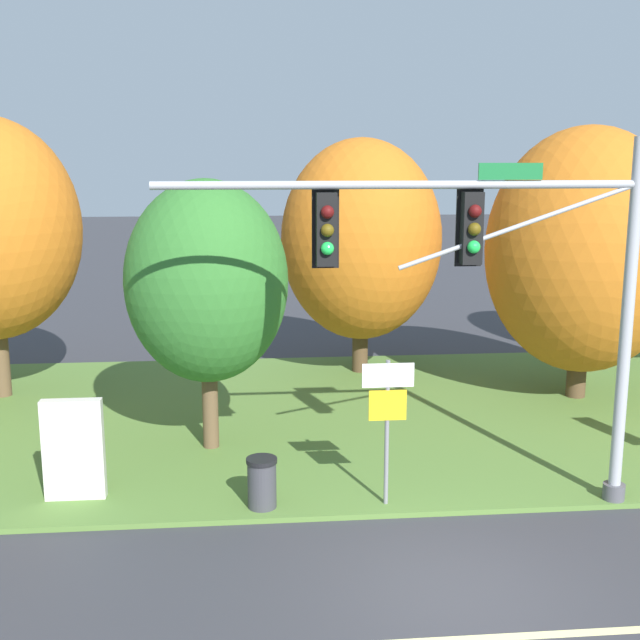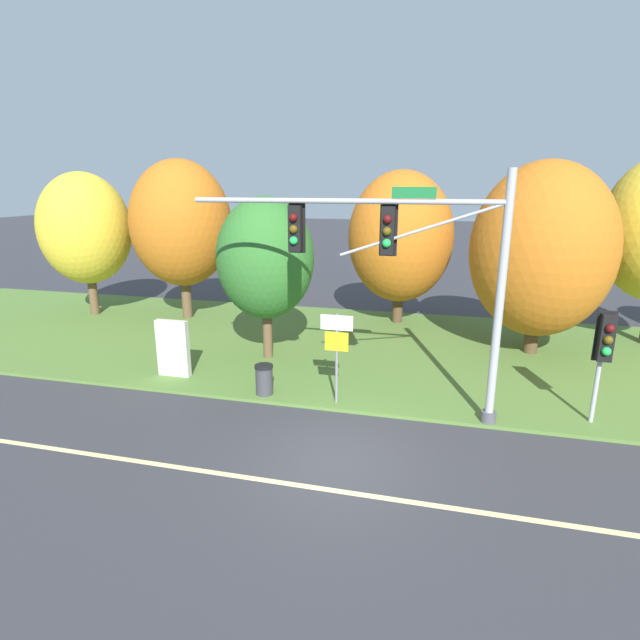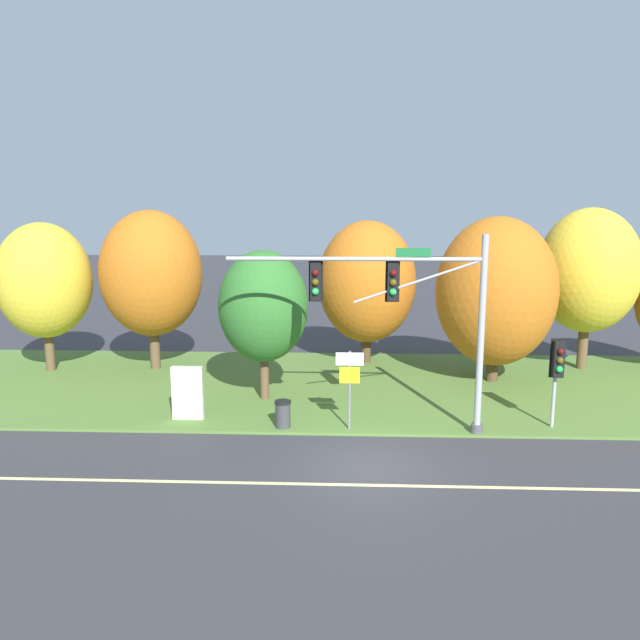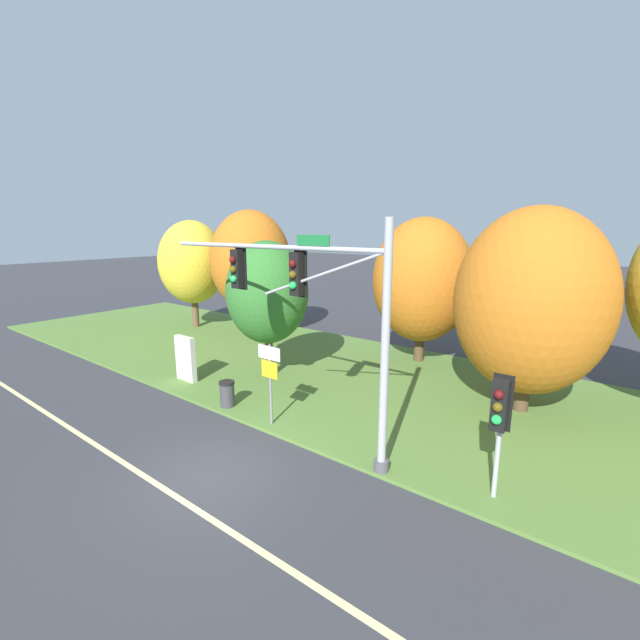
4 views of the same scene
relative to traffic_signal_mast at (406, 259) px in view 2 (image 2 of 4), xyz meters
The scene contains 13 objects.
ground_plane 5.33m from the traffic_signal_mast, 114.27° to the right, with size 160.00×160.00×0.00m, color #333338.
lane_stripe 6.03m from the traffic_signal_mast, 107.38° to the right, with size 36.00×0.16×0.01m, color beige.
grass_verge 7.15m from the traffic_signal_mast, 102.52° to the left, with size 48.00×11.50×0.10m, color #517533.
traffic_signal_mast is the anchor object (origin of this frame).
pedestrian_signal_near_kerb 5.50m from the traffic_signal_mast, ahead, with size 0.46×0.55×3.09m.
route_sign_post 3.11m from the traffic_signal_mast, behind, with size 0.93×0.08×2.70m.
tree_nearest_road 17.20m from the traffic_signal_mast, 154.74° to the left, with size 4.15×4.15×6.74m.
tree_left_of_mast 13.41m from the traffic_signal_mast, 143.91° to the left, with size 4.58×4.58×7.28m.
tree_behind_signpost 6.26m from the traffic_signal_mast, 145.94° to the left, with size 3.43×3.43×5.80m.
tree_mid_verge 9.57m from the traffic_signal_mast, 96.07° to the left, with size 4.62×4.62×6.79m.
tree_tall_centre 7.75m from the traffic_signal_mast, 56.04° to the left, with size 5.04×5.04×7.03m.
info_kiosk 8.32m from the traffic_signal_mast, behind, with size 1.10×0.24×1.90m.
trash_bin 5.63m from the traffic_signal_mast, behind, with size 0.56×0.56×0.93m.
Camera 2 is at (2.21, -10.24, 6.31)m, focal length 28.00 mm.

